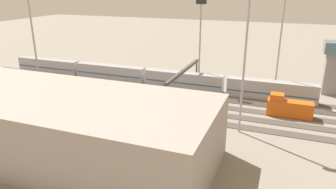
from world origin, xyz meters
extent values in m
plane|color=gray|center=(0.00, 0.00, 0.00)|extent=(400.00, 400.00, 0.00)
cube|color=#4C443D|center=(0.00, -10.00, 0.06)|extent=(140.00, 2.80, 0.12)
cube|color=#3D3833|center=(0.00, -5.00, 0.06)|extent=(140.00, 2.80, 0.12)
cube|color=#4C443D|center=(0.00, 0.00, 0.06)|extent=(140.00, 2.80, 0.12)
cube|color=#4C443D|center=(0.00, 5.00, 0.06)|extent=(140.00, 2.80, 0.12)
cube|color=#4C443D|center=(0.00, 10.00, 0.06)|extent=(140.00, 2.80, 0.12)
cube|color=#D85914|center=(-29.33, 0.00, 1.92)|extent=(10.00, 3.00, 3.60)
cube|color=#D85914|center=(-26.33, 0.00, 4.42)|extent=(3.00, 2.70, 1.40)
cube|color=#A8AAB2|center=(-24.58, -10.00, 2.62)|extent=(23.00, 3.00, 5.00)
cube|color=#285193|center=(-24.58, -10.00, 2.01)|extent=(22.40, 3.06, 0.36)
cube|color=#A8AAB2|center=(-0.38, -10.00, 2.62)|extent=(23.00, 3.00, 5.00)
cube|color=#285193|center=(-0.38, -10.00, 2.32)|extent=(22.40, 3.06, 0.36)
cube|color=#A8AAB2|center=(23.82, -10.00, 2.62)|extent=(23.00, 3.00, 5.00)
cube|color=#285193|center=(23.82, -10.00, 2.44)|extent=(22.40, 3.06, 0.36)
cube|color=#A8AAB2|center=(48.02, -10.00, 2.62)|extent=(23.00, 3.00, 5.00)
cube|color=#285193|center=(48.02, -10.00, 2.45)|extent=(22.40, 3.06, 0.36)
cylinder|color=#9EA0A5|center=(-4.07, -12.99, 11.94)|extent=(0.44, 0.44, 23.88)
cube|color=#262628|center=(-4.07, -12.99, 24.48)|extent=(2.80, 0.70, 1.20)
cylinder|color=#9EA0A5|center=(30.50, 13.07, 13.07)|extent=(0.44, 0.44, 26.14)
cylinder|color=#9EA0A5|center=(-25.30, -13.64, 15.17)|extent=(0.44, 0.44, 30.34)
cylinder|color=#9EA0A5|center=(-19.77, 12.28, 13.69)|extent=(0.44, 0.44, 27.38)
cylinder|color=#4C4742|center=(-3.57, -12.10, 4.00)|extent=(0.50, 0.50, 8.00)
cylinder|color=#4C4742|center=(-3.57, 12.10, 4.00)|extent=(0.50, 0.50, 8.00)
cube|color=#4C4742|center=(-3.57, 0.00, 8.40)|extent=(0.70, 25.00, 0.80)
cube|color=#9E9389|center=(8.83, 32.37, 5.56)|extent=(55.14, 21.91, 11.12)
cube|color=gray|center=(-39.53, -21.23, 5.74)|extent=(4.00, 4.00, 11.48)
cube|color=slate|center=(-39.53, -21.23, 12.98)|extent=(6.00, 6.00, 3.00)
camera|label=1|loc=(-26.85, 72.24, 28.66)|focal=33.38mm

